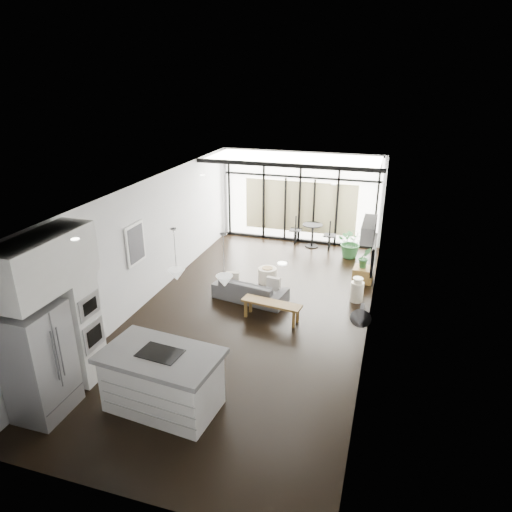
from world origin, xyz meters
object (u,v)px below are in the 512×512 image
Objects in this scene: island at (163,380)px; fridge at (39,362)px; sofa at (250,286)px; pouf at (267,275)px; tv at (374,255)px; milk_can at (357,289)px; console_bench at (271,311)px.

fridge is (-1.71, -0.62, 0.41)m from island.
pouf is at bearing -86.65° from sofa.
island is 1.66× the size of tv.
sofa is at bearing 92.94° from island.
tv reaches higher than milk_can.
milk_can is (2.58, 4.59, -0.20)m from island.
pouf is at bearing 70.22° from fridge.
pouf is 2.88m from tv.
milk_can is at bearing -9.86° from pouf.
milk_can reaches higher than console_bench.
fridge is at bearing -129.45° from milk_can.
fridge is at bearing -116.94° from console_bench.
milk_can is at bearing 50.55° from fridge.
console_bench is at bearing 55.45° from fridge.
fridge reaches higher than pouf.
sofa is at bearing 141.21° from console_bench.
sofa is 1.07m from pouf.
sofa is (1.89, 4.55, -0.57)m from fridge.
sofa is 2.93× the size of milk_can.
milk_can is (4.29, 5.21, -0.61)m from fridge.
island is at bearing -119.34° from milk_can.
island is at bearing -93.53° from pouf.
tv is at bearing -14.30° from pouf.
island is 3.86× the size of pouf.
fridge is 6.76m from tv.
pouf is (0.31, 4.99, -0.31)m from island.
console_bench is 1.19× the size of tv.
milk_can is (2.40, 0.66, -0.04)m from sofa.
fridge is 3.05× the size of milk_can.
island is 5.27m from milk_can.
pouf is 0.80× the size of milk_can.
console_bench is 1.91m from pouf.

